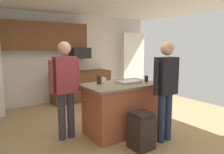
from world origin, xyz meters
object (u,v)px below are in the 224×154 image
at_px(person_host_foreground, 166,85).
at_px(mug_ceramic_white, 103,80).
at_px(microwave_over_range, 80,53).
at_px(glass_dark_ale, 146,79).
at_px(trash_bin, 141,131).
at_px(glass_pilsner, 99,80).
at_px(person_guest_by_door, 65,84).
at_px(serving_tray, 129,82).
at_px(kitchen_island, 121,108).

xyz_separation_m(person_host_foreground, mug_ceramic_white, (-0.66, 0.98, 0.01)).
height_order(person_host_foreground, mug_ceramic_white, person_host_foreground).
bearing_deg(microwave_over_range, person_host_foreground, -90.25).
distance_m(microwave_over_range, glass_dark_ale, 2.82).
distance_m(microwave_over_range, mug_ceramic_white, 2.55).
height_order(mug_ceramic_white, trash_bin, mug_ceramic_white).
bearing_deg(microwave_over_range, mug_ceramic_white, -105.45).
distance_m(microwave_over_range, glass_pilsner, 2.65).
bearing_deg(glass_dark_ale, glass_pilsner, 162.21).
height_order(person_guest_by_door, glass_dark_ale, person_guest_by_door).
relative_size(glass_dark_ale, mug_ceramic_white, 0.99).
bearing_deg(glass_pilsner, microwave_over_range, 72.04).
bearing_deg(microwave_over_range, person_guest_by_door, -120.96).
bearing_deg(mug_ceramic_white, trash_bin, -82.81).
bearing_deg(person_guest_by_door, glass_dark_ale, 2.55).
relative_size(glass_dark_ale, glass_pilsner, 0.77).
height_order(person_guest_by_door, person_host_foreground, person_guest_by_door).
bearing_deg(glass_dark_ale, serving_tray, 168.26).
bearing_deg(person_guest_by_door, mug_ceramic_white, 12.76).
height_order(mug_ceramic_white, glass_pilsner, glass_pilsner).
bearing_deg(kitchen_island, person_host_foreground, -59.80).
bearing_deg(serving_tray, trash_bin, -111.48).
relative_size(person_host_foreground, mug_ceramic_white, 14.23).
relative_size(microwave_over_range, trash_bin, 0.92).
xyz_separation_m(kitchen_island, trash_bin, (-0.11, -0.72, -0.18)).
bearing_deg(kitchen_island, person_guest_by_door, 161.54).
relative_size(mug_ceramic_white, trash_bin, 0.20).
xyz_separation_m(glass_dark_ale, trash_bin, (-0.66, -0.61, -0.72)).
relative_size(kitchen_island, glass_pilsner, 9.07).
distance_m(microwave_over_range, serving_tray, 2.76).
height_order(kitchen_island, mug_ceramic_white, mug_ceramic_white).
bearing_deg(serving_tray, glass_pilsner, 158.08).
height_order(microwave_over_range, trash_bin, microwave_over_range).
bearing_deg(trash_bin, mug_ceramic_white, 97.19).
xyz_separation_m(kitchen_island, glass_pilsner, (-0.37, 0.19, 0.55)).
bearing_deg(serving_tray, person_host_foreground, -69.58).
bearing_deg(person_host_foreground, mug_ceramic_white, 3.64).
xyz_separation_m(glass_dark_ale, mug_ceramic_white, (-0.78, 0.36, -0.01)).
relative_size(glass_dark_ale, trash_bin, 0.20).
bearing_deg(kitchen_island, microwave_over_range, 80.71).
distance_m(kitchen_island, trash_bin, 0.75).
distance_m(kitchen_island, glass_pilsner, 0.69).
bearing_deg(glass_pilsner, serving_tray, -21.92).
bearing_deg(person_guest_by_door, microwave_over_range, 77.51).
xyz_separation_m(microwave_over_range, glass_pilsner, (-0.81, -2.49, -0.41)).
bearing_deg(mug_ceramic_white, glass_dark_ale, -24.76).
height_order(microwave_over_range, glass_pilsner, microwave_over_range).
bearing_deg(person_guest_by_door, serving_tray, 1.18).
bearing_deg(glass_dark_ale, person_host_foreground, -101.23).
bearing_deg(trash_bin, person_host_foreground, -0.52).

